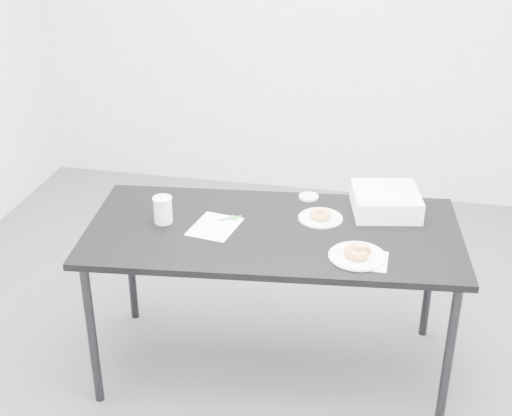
% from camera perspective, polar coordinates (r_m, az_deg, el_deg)
% --- Properties ---
extents(floor, '(4.00, 4.00, 0.00)m').
position_cam_1_polar(floor, '(3.82, -0.88, -10.96)').
color(floor, '#504F55').
rests_on(floor, ground).
extents(wall_back, '(4.00, 0.02, 2.70)m').
position_cam_1_polar(wall_back, '(5.09, 4.10, 15.51)').
color(wall_back, white).
rests_on(wall_back, floor).
extents(table, '(1.79, 0.98, 0.78)m').
position_cam_1_polar(table, '(3.30, 1.37, -2.59)').
color(table, black).
rests_on(table, floor).
extents(scorecard, '(0.23, 0.28, 0.00)m').
position_cam_1_polar(scorecard, '(3.29, -3.31, -1.49)').
color(scorecard, white).
rests_on(scorecard, table).
extents(logo_patch, '(0.05, 0.05, 0.00)m').
position_cam_1_polar(logo_patch, '(3.36, -1.74, -0.80)').
color(logo_patch, '#35912A').
rests_on(logo_patch, scorecard).
extents(pen, '(0.10, 0.07, 0.01)m').
position_cam_1_polar(pen, '(3.35, -2.10, -0.82)').
color(pen, '#0C8C50').
rests_on(pen, scorecard).
extents(napkin, '(0.17, 0.17, 0.00)m').
position_cam_1_polar(napkin, '(3.06, 8.87, -4.14)').
color(napkin, white).
rests_on(napkin, table).
extents(plate_near, '(0.25, 0.25, 0.01)m').
position_cam_1_polar(plate_near, '(3.07, 8.11, -3.84)').
color(plate_near, white).
rests_on(plate_near, napkin).
extents(donut_near, '(0.13, 0.13, 0.04)m').
position_cam_1_polar(donut_near, '(3.06, 8.14, -3.47)').
color(donut_near, '#C0753D').
rests_on(donut_near, plate_near).
extents(plate_far, '(0.21, 0.21, 0.01)m').
position_cam_1_polar(plate_far, '(3.37, 5.18, -0.81)').
color(plate_far, white).
rests_on(plate_far, table).
extents(donut_far, '(0.11, 0.11, 0.03)m').
position_cam_1_polar(donut_far, '(3.36, 5.19, -0.52)').
color(donut_far, '#C0753D').
rests_on(donut_far, plate_far).
extents(coffee_cup, '(0.08, 0.08, 0.13)m').
position_cam_1_polar(coffee_cup, '(3.33, -7.46, -0.15)').
color(coffee_cup, silver).
rests_on(coffee_cup, table).
extents(cup_lid, '(0.10, 0.10, 0.01)m').
position_cam_1_polar(cup_lid, '(3.57, 4.23, 0.91)').
color(cup_lid, white).
rests_on(cup_lid, table).
extents(bakery_box, '(0.36, 0.36, 0.10)m').
position_cam_1_polar(bakery_box, '(3.46, 10.33, 0.54)').
color(bakery_box, white).
rests_on(bakery_box, table).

